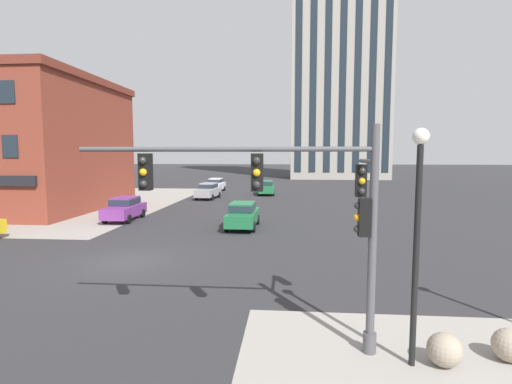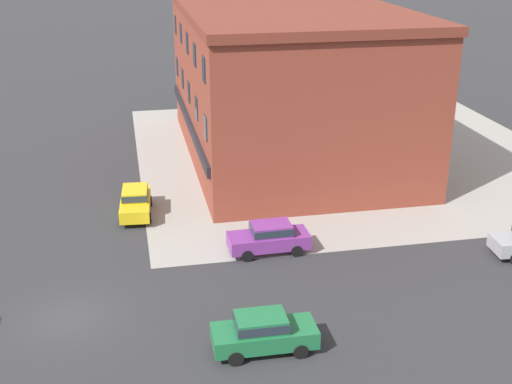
% 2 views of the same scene
% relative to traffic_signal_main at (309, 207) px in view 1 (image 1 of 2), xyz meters
% --- Properties ---
extents(ground_plane, '(320.00, 320.00, 0.00)m').
position_rel_traffic_signal_main_xyz_m(ground_plane, '(-7.66, 7.12, -3.54)').
color(ground_plane, '#2D2D30').
extents(sidewalk_far_corner, '(32.00, 32.00, 0.02)m').
position_rel_traffic_signal_main_xyz_m(sidewalk_far_corner, '(-27.66, 27.12, -3.54)').
color(sidewalk_far_corner, gray).
rests_on(sidewalk_far_corner, ground).
extents(traffic_signal_main, '(7.28, 2.09, 5.50)m').
position_rel_traffic_signal_main_xyz_m(traffic_signal_main, '(0.00, 0.00, 0.00)').
color(traffic_signal_main, '#4C4C51').
rests_on(traffic_signal_main, ground).
extents(bollard_sphere_curb_a, '(0.77, 0.77, 0.77)m').
position_rel_traffic_signal_main_xyz_m(bollard_sphere_curb_a, '(3.06, -0.68, -3.15)').
color(bollard_sphere_curb_a, gray).
rests_on(bollard_sphere_curb_a, ground).
extents(bollard_sphere_curb_b, '(0.77, 0.77, 0.77)m').
position_rel_traffic_signal_main_xyz_m(bollard_sphere_curb_b, '(4.65, -0.33, -3.15)').
color(bollard_sphere_curb_b, gray).
rests_on(bollard_sphere_curb_b, ground).
extents(street_lamp_corner_near, '(0.36, 0.36, 5.38)m').
position_rel_traffic_signal_main_xyz_m(street_lamp_corner_near, '(2.34, -0.71, -0.16)').
color(street_lamp_corner_near, black).
rests_on(street_lamp_corner_near, ground).
extents(car_main_northbound_near, '(1.93, 4.42, 1.68)m').
position_rel_traffic_signal_main_xyz_m(car_main_northbound_near, '(-3.49, 15.38, -2.62)').
color(car_main_northbound_near, '#1E6B3D').
rests_on(car_main_northbound_near, ground).
extents(car_main_northbound_far, '(2.11, 4.51, 1.68)m').
position_rel_traffic_signal_main_xyz_m(car_main_northbound_far, '(-3.24, 36.09, -2.62)').
color(car_main_northbound_far, '#1E6B3D').
rests_on(car_main_northbound_far, ground).
extents(car_main_southbound_far, '(2.17, 4.53, 1.68)m').
position_rel_traffic_signal_main_xyz_m(car_main_southbound_far, '(-9.16, 31.52, -2.62)').
color(car_main_southbound_far, '#99999E').
rests_on(car_main_southbound_far, ground).
extents(car_cross_eastbound, '(1.99, 4.45, 1.68)m').
position_rel_traffic_signal_main_xyz_m(car_cross_eastbound, '(-9.85, 39.44, -2.62)').
color(car_cross_eastbound, silver).
rests_on(car_cross_eastbound, ground).
extents(car_parked_curb, '(1.95, 4.43, 1.68)m').
position_rel_traffic_signal_main_xyz_m(car_parked_curb, '(-12.37, 17.60, -2.62)').
color(car_parked_curb, '#7A3389').
rests_on(car_parked_curb, ground).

